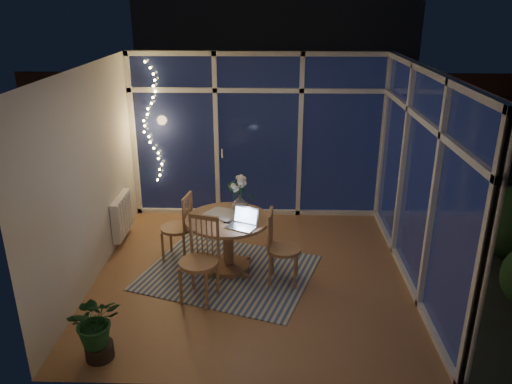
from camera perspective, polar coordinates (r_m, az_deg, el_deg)
floor at (r=6.53m, az=-0.22°, el=-9.34°), size 4.00×4.00×0.00m
ceiling at (r=5.66m, az=-0.26°, el=13.93°), size 4.00×4.00×0.00m
wall_back at (r=7.88m, az=0.25°, el=6.39°), size 4.00×0.04×2.60m
wall_front at (r=4.15m, az=-1.18°, el=-7.95°), size 4.00×0.04×2.60m
wall_left at (r=6.36m, az=-18.57°, el=1.57°), size 0.04×4.00×2.60m
wall_right at (r=6.24m, az=18.46°, el=1.20°), size 0.04×4.00×2.60m
window_wall_back at (r=7.84m, az=0.25°, el=6.32°), size 4.00×0.10×2.60m
window_wall_right at (r=6.22m, az=18.11°, el=1.21°), size 0.10×4.00×2.60m
radiator at (r=7.45m, az=-15.08°, el=-2.61°), size 0.10×0.70×0.58m
fairy_lights at (r=7.92m, az=-11.89°, el=7.70°), size 0.24×0.10×1.85m
garden_patio at (r=11.14m, az=3.22°, el=3.56°), size 12.00×6.00×0.10m
garden_fence at (r=11.38m, az=0.71°, el=8.97°), size 11.00×0.08×1.80m
neighbour_roof at (r=14.16m, az=2.23°, el=16.71°), size 7.00×3.00×2.20m
garden_shrubs at (r=9.51m, az=-4.37°, el=3.63°), size 0.90×0.90×0.90m
rug at (r=6.56m, az=-3.20°, el=-9.15°), size 2.49×2.23×0.01m
dining_table at (r=6.47m, az=-3.19°, el=-5.95°), size 1.36×1.36×0.73m
chair_left at (r=6.76m, az=-9.10°, el=-3.92°), size 0.51×0.51×0.95m
chair_right at (r=6.14m, az=3.21°, el=-6.33°), size 0.49×0.49×0.97m
chair_front at (r=5.81m, az=-6.59°, el=-7.81°), size 0.59×0.59×1.03m
laptop at (r=6.01m, az=-1.69°, el=-3.01°), size 0.43×0.40×0.25m
flower_vase at (r=6.47m, az=-1.86°, el=-1.35°), size 0.26×0.26×0.21m
bowl at (r=6.31m, az=-0.59°, el=-2.81°), size 0.19×0.19×0.04m
newspapers at (r=6.45m, az=-3.73°, el=-2.43°), size 0.50×0.46×0.01m
phone at (r=6.19m, az=-3.25°, el=-3.49°), size 0.10×0.06×0.01m
potted_plant at (r=5.21m, az=-17.81°, el=-14.31°), size 0.68×0.64×0.76m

